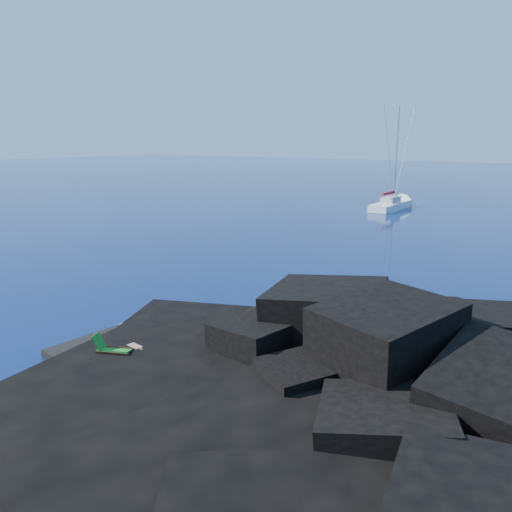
{
  "coord_description": "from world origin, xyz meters",
  "views": [
    {
      "loc": [
        19.42,
        -13.68,
        9.54
      ],
      "look_at": [
        1.62,
        12.55,
        2.0
      ],
      "focal_mm": 35.0,
      "sensor_mm": 36.0,
      "label": 1
    }
  ],
  "objects_px": {
    "sailboat": "(392,209)",
    "deck_chair": "(114,346)",
    "marker_cone": "(214,351)",
    "sunbather": "(135,348)"
  },
  "relations": [
    {
      "from": "sailboat",
      "to": "deck_chair",
      "type": "relative_size",
      "value": 8.73
    },
    {
      "from": "sailboat",
      "to": "marker_cone",
      "type": "xyz_separation_m",
      "value": [
        10.17,
        -51.29,
        0.61
      ]
    },
    {
      "from": "sunbather",
      "to": "marker_cone",
      "type": "xyz_separation_m",
      "value": [
        3.25,
        1.54,
        0.07
      ]
    },
    {
      "from": "sailboat",
      "to": "marker_cone",
      "type": "bearing_deg",
      "value": -76.85
    },
    {
      "from": "marker_cone",
      "to": "sunbather",
      "type": "bearing_deg",
      "value": -154.62
    },
    {
      "from": "sailboat",
      "to": "sunbather",
      "type": "distance_m",
      "value": 53.29
    },
    {
      "from": "deck_chair",
      "to": "marker_cone",
      "type": "relative_size",
      "value": 3.08
    },
    {
      "from": "sailboat",
      "to": "deck_chair",
      "type": "height_order",
      "value": "sailboat"
    },
    {
      "from": "marker_cone",
      "to": "deck_chair",
      "type": "bearing_deg",
      "value": -145.31
    },
    {
      "from": "sailboat",
      "to": "marker_cone",
      "type": "distance_m",
      "value": 52.3
    }
  ]
}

